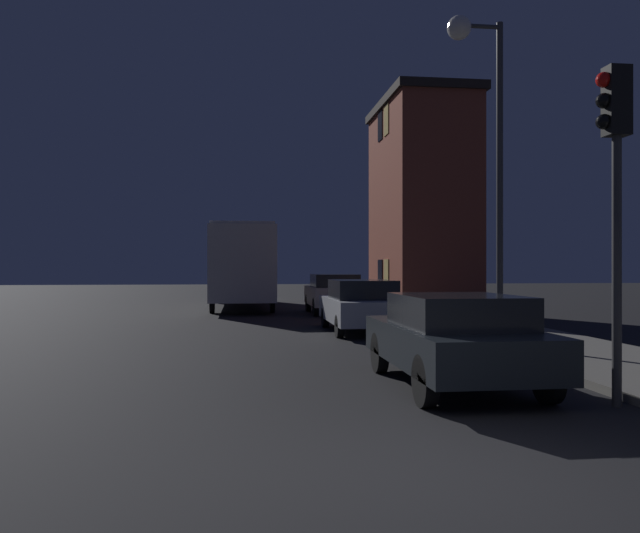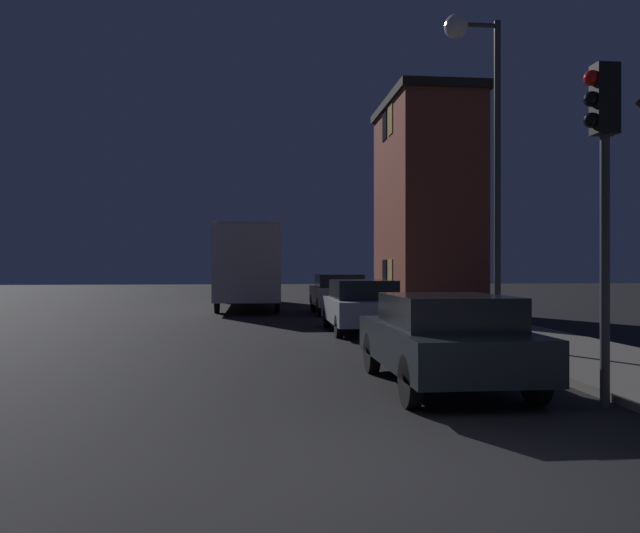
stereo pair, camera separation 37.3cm
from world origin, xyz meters
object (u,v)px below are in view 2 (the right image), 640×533
at_px(car_mid_lane, 362,305).
at_px(car_near_lane, 444,337).
at_px(bus, 248,261).
at_px(streetlamp, 477,104).
at_px(traffic_light, 603,162).
at_px(car_far_lane, 338,293).

bearing_deg(car_mid_lane, car_near_lane, -90.81).
xyz_separation_m(car_near_lane, car_mid_lane, (0.11, 7.94, 0.00)).
distance_m(bus, car_near_lane, 19.23).
relative_size(streetlamp, traffic_light, 1.59).
bearing_deg(car_mid_lane, streetlamp, -67.82).
xyz_separation_m(bus, car_mid_lane, (3.25, -10.99, -1.34)).
xyz_separation_m(bus, car_far_lane, (3.51, -4.15, -1.28)).
relative_size(streetlamp, bus, 0.67).
height_order(car_mid_lane, car_far_lane, car_far_lane).
distance_m(traffic_light, bus, 21.03).
bearing_deg(streetlamp, car_far_lane, 97.61).
bearing_deg(traffic_light, car_near_lane, 136.28).
relative_size(car_near_lane, car_mid_lane, 0.97).
xyz_separation_m(traffic_light, car_near_lane, (-1.61, 1.54, -2.40)).
relative_size(traffic_light, car_far_lane, 1.11).
distance_m(streetlamp, car_far_lane, 12.05).
xyz_separation_m(traffic_light, car_mid_lane, (-1.50, 9.47, -2.40)).
distance_m(bus, car_mid_lane, 11.53).
bearing_deg(bus, car_mid_lane, -73.51).
xyz_separation_m(car_near_lane, car_far_lane, (0.37, 14.77, 0.06)).
xyz_separation_m(streetlamp, car_near_lane, (-1.85, -3.67, -4.51)).
xyz_separation_m(streetlamp, car_far_lane, (-1.48, 11.10, -4.44)).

